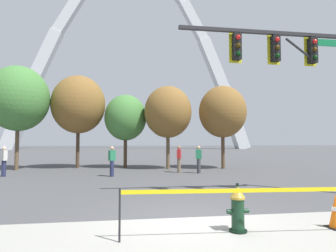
{
  "coord_description": "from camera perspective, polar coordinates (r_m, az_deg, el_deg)",
  "views": [
    {
      "loc": [
        -1.53,
        -6.79,
        1.85
      ],
      "look_at": [
        0.22,
        5.0,
        2.5
      ],
      "focal_mm": 30.32,
      "sensor_mm": 36.0,
      "label": 1
    }
  ],
  "objects": [
    {
      "name": "tree_right_mid",
      "position": [
        19.96,
        10.91,
        2.82
      ],
      "size": [
        3.26,
        3.26,
        5.7
      ],
      "color": "brown",
      "rests_on": "ground"
    },
    {
      "name": "monument_arch",
      "position": [
        71.12,
        -7.1,
        12.41
      ],
      "size": [
        58.7,
        2.96,
        47.24
      ],
      "color": "silver",
      "rests_on": "ground"
    },
    {
      "name": "pedestrian_standing_center",
      "position": [
        16.99,
        2.23,
        -6.61
      ],
      "size": [
        0.32,
        0.39,
        1.59
      ],
      "color": "brown",
      "rests_on": "ground"
    },
    {
      "name": "pedestrian_near_trees",
      "position": [
        15.38,
        -11.2,
        -6.92
      ],
      "size": [
        0.39,
        0.36,
        1.59
      ],
      "color": "#232847",
      "rests_on": "ground"
    },
    {
      "name": "tree_center_left",
      "position": [
        20.35,
        -8.52,
        1.66
      ],
      "size": [
        2.95,
        2.95,
        5.17
      ],
      "color": "#473323",
      "rests_on": "ground"
    },
    {
      "name": "caution_tape_barrier",
      "position": [
        5.81,
        15.62,
        -14.71
      ],
      "size": [
        4.85,
        0.34,
        0.99
      ],
      "color": "#232326",
      "rests_on": "ground"
    },
    {
      "name": "pedestrian_walking_right",
      "position": [
        16.74,
        6.19,
        -6.64
      ],
      "size": [
        0.38,
        0.27,
        1.59
      ],
      "color": "#38383D",
      "rests_on": "ground"
    },
    {
      "name": "fire_hydrant",
      "position": [
        6.22,
        13.82,
        -15.87
      ],
      "size": [
        0.46,
        0.48,
        0.99
      ],
      "color": "black",
      "rests_on": "ground"
    },
    {
      "name": "tree_left_mid",
      "position": [
        20.99,
        -17.55,
        4.12
      ],
      "size": [
        3.71,
        3.71,
        6.5
      ],
      "color": "#473323",
      "rests_on": "ground"
    },
    {
      "name": "tree_center_right",
      "position": [
        19.36,
        -0.01,
        2.82
      ],
      "size": [
        3.22,
        3.22,
        5.64
      ],
      "color": "brown",
      "rests_on": "ground"
    },
    {
      "name": "traffic_signal_gantry",
      "position": [
        11.13,
        25.67,
        9.73
      ],
      "size": [
        6.42,
        0.44,
        6.0
      ],
      "color": "#232326",
      "rests_on": "ground"
    },
    {
      "name": "traffic_cone_by_hydrant",
      "position": [
        7.25,
        30.67,
        -14.55
      ],
      "size": [
        0.36,
        0.36,
        0.73
      ],
      "color": "black",
      "rests_on": "ground"
    },
    {
      "name": "ground_plane",
      "position": [
        7.2,
        4.31,
        -17.98
      ],
      "size": [
        240.0,
        240.0,
        0.0
      ],
      "primitive_type": "plane",
      "color": "#474749"
    },
    {
      "name": "tree_far_left",
      "position": [
        21.07,
        -27.88,
        4.89
      ],
      "size": [
        3.89,
        3.89,
        6.8
      ],
      "color": "brown",
      "rests_on": "ground"
    },
    {
      "name": "pedestrian_walking_left",
      "position": [
        17.41,
        -30.09,
        -6.1
      ],
      "size": [
        0.38,
        0.38,
        1.59
      ],
      "color": "#232847",
      "rests_on": "ground"
    }
  ]
}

